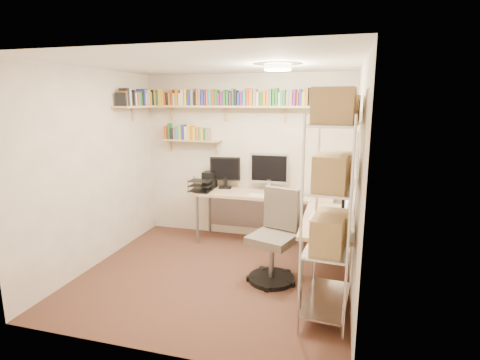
% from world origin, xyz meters
% --- Properties ---
extents(ground, '(3.20, 3.20, 0.00)m').
position_xyz_m(ground, '(0.00, 0.00, 0.00)').
color(ground, '#3E251A').
rests_on(ground, ground).
extents(room_shell, '(3.24, 3.04, 2.52)m').
position_xyz_m(room_shell, '(0.00, 0.00, 1.55)').
color(room_shell, '#C1B09D').
rests_on(room_shell, ground).
extents(wall_shelves, '(3.12, 1.09, 0.80)m').
position_xyz_m(wall_shelves, '(-0.43, 1.29, 2.03)').
color(wall_shelves, tan).
rests_on(wall_shelves, ground).
extents(corner_desk, '(2.39, 2.02, 1.35)m').
position_xyz_m(corner_desk, '(0.50, 0.95, 0.77)').
color(corner_desk, tan).
rests_on(corner_desk, ground).
extents(office_chair, '(0.61, 0.62, 1.09)m').
position_xyz_m(office_chair, '(0.72, 0.11, 0.46)').
color(office_chair, black).
rests_on(office_chair, ground).
extents(wire_rack, '(0.50, 0.90, 2.21)m').
position_xyz_m(wire_rack, '(1.36, -0.50, 1.43)').
color(wire_rack, silver).
rests_on(wire_rack, ground).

